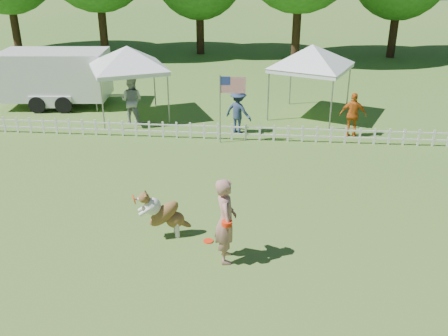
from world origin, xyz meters
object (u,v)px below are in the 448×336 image
at_px(handler, 226,221).
at_px(spectator_a, 132,100).
at_px(cargo_trailer, 56,78).
at_px(spectator_b, 238,111).
at_px(dog, 165,214).
at_px(frisbee_on_turf, 208,241).
at_px(flag_pole, 220,110).
at_px(canopy_tent_right, 310,82).
at_px(canopy_tent_left, 130,83).
at_px(spectator_c, 353,115).

height_order(handler, spectator_a, handler).
xyz_separation_m(cargo_trailer, spectator_a, (3.84, -2.08, -0.28)).
bearing_deg(spectator_b, dog, 108.87).
relative_size(frisbee_on_turf, spectator_b, 0.14).
xyz_separation_m(frisbee_on_turf, flag_pole, (-0.37, 6.50, 1.20)).
bearing_deg(frisbee_on_turf, dog, 172.43).
height_order(dog, canopy_tent_right, canopy_tent_right).
bearing_deg(dog, spectator_a, 90.18).
bearing_deg(handler, canopy_tent_right, -24.27).
relative_size(handler, spectator_b, 1.20).
bearing_deg(handler, canopy_tent_left, 14.61).
distance_m(cargo_trailer, flag_pole, 8.40).
bearing_deg(spectator_a, spectator_b, -178.75).
distance_m(canopy_tent_left, spectator_a, 0.90).
height_order(spectator_b, spectator_c, spectator_b).
bearing_deg(dog, handler, -48.13).
xyz_separation_m(flag_pole, spectator_c, (4.71, 1.09, -0.40)).
relative_size(canopy_tent_left, spectator_a, 1.53).
bearing_deg(frisbee_on_turf, spectator_c, 60.25).
height_order(frisbee_on_turf, canopy_tent_left, canopy_tent_left).
relative_size(handler, spectator_c, 1.21).
bearing_deg(flag_pole, canopy_tent_left, 144.57).
bearing_deg(frisbee_on_turf, handler, -55.28).
distance_m(handler, dog, 1.75).
bearing_deg(spectator_c, handler, 71.16).
relative_size(dog, canopy_tent_left, 0.44).
bearing_deg(flag_pole, spectator_a, 151.21).
relative_size(spectator_a, spectator_b, 1.12).
height_order(cargo_trailer, flag_pole, flag_pole).
distance_m(dog, cargo_trailer, 12.29).
bearing_deg(canopy_tent_right, cargo_trailer, -161.21).
relative_size(handler, cargo_trailer, 0.36).
distance_m(frisbee_on_turf, canopy_tent_right, 10.34).
bearing_deg(frisbee_on_turf, canopy_tent_left, 115.13).
height_order(dog, canopy_tent_left, canopy_tent_left).
distance_m(frisbee_on_turf, flag_pole, 6.62).
height_order(handler, spectator_c, handler).
xyz_separation_m(canopy_tent_left, spectator_b, (4.41, -1.40, -0.59)).
relative_size(frisbee_on_turf, cargo_trailer, 0.04).
bearing_deg(cargo_trailer, flag_pole, -32.75).
bearing_deg(dog, canopy_tent_left, 90.09).
distance_m(handler, cargo_trailer, 13.82).
height_order(dog, spectator_b, spectator_b).
relative_size(cargo_trailer, flag_pole, 2.26).
bearing_deg(flag_pole, handler, -85.72).
xyz_separation_m(dog, canopy_tent_right, (3.94, 9.69, 0.80)).
bearing_deg(handler, spectator_c, -36.31).
relative_size(handler, dog, 1.59).
bearing_deg(canopy_tent_right, frisbee_on_turf, -84.78).
xyz_separation_m(canopy_tent_left, cargo_trailer, (-3.60, 1.37, -0.20)).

